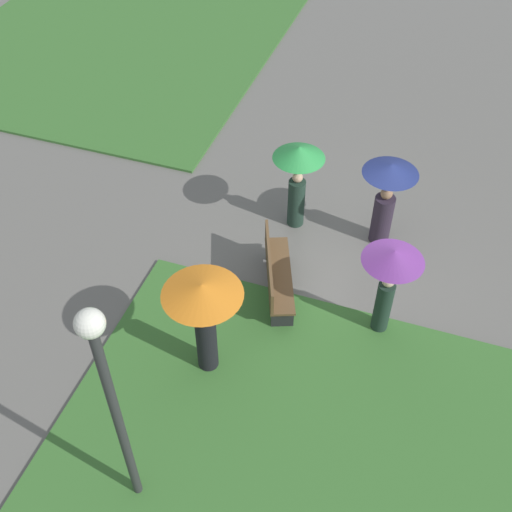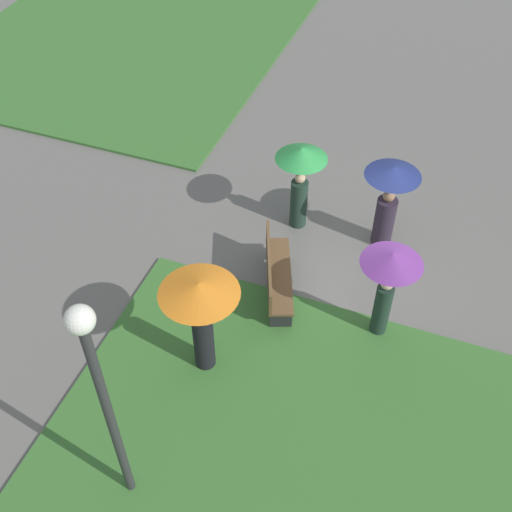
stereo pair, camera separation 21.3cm
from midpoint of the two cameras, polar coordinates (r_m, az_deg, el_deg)
ground_plane at (r=12.11m, az=8.60°, el=-0.59°), size 90.00×90.00×0.00m
lawn_patch_far at (r=19.82m, az=-10.52°, el=18.95°), size 10.56×8.72×0.06m
park_bench at (r=11.15m, az=2.26°, el=-1.55°), size 1.86×1.06×0.90m
lamp_post at (r=7.43m, az=-12.85°, el=-11.26°), size 0.32×0.32×3.85m
crowd_person_purple at (r=10.10m, az=12.33°, el=-1.68°), size 0.97×0.97×1.85m
crowd_person_navy at (r=11.86m, az=12.27°, el=5.42°), size 1.01×1.01×1.80m
crowd_person_orange at (r=9.39m, az=-4.32°, el=-4.46°), size 1.20×1.20×1.93m
crowd_person_green at (r=11.96m, az=4.50°, el=7.54°), size 0.97×0.97×1.82m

